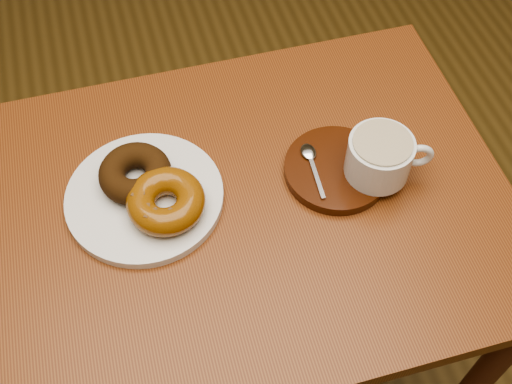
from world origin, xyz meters
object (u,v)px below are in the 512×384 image
object	(u,v)px
donut_plate	(145,197)
coffee_cup	(381,156)
saucer	(336,169)
cafe_table	(244,243)

from	to	relation	value
donut_plate	coffee_cup	xyz separation A→B (m)	(0.35, -0.06, 0.04)
donut_plate	saucer	distance (m)	0.30
donut_plate	saucer	size ratio (longest dim) A/B	1.47
cafe_table	donut_plate	distance (m)	0.20
saucer	coffee_cup	distance (m)	0.07
cafe_table	saucer	bearing A→B (deg)	5.94
coffee_cup	donut_plate	bearing A→B (deg)	-173.26
cafe_table	coffee_cup	bearing A→B (deg)	-2.19
coffee_cup	cafe_table	bearing A→B (deg)	-166.95
donut_plate	saucer	xyz separation A→B (m)	(0.29, -0.03, 0.00)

